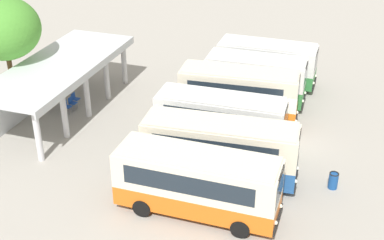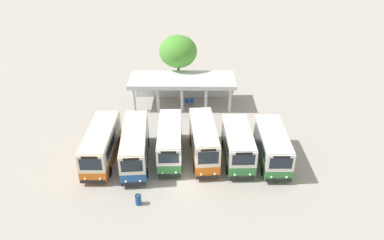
# 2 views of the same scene
# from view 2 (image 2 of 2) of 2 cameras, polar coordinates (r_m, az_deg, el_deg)

# --- Properties ---
(ground_plane) EXTENTS (180.00, 180.00, 0.00)m
(ground_plane) POSITION_cam_2_polar(r_m,az_deg,el_deg) (32.47, -0.78, -9.51)
(ground_plane) COLOR #A39E93
(city_bus_nearest_orange) EXTENTS (2.43, 7.82, 3.22)m
(city_bus_nearest_orange) POSITION_cam_2_polar(r_m,az_deg,el_deg) (35.03, -13.79, -3.60)
(city_bus_nearest_orange) COLOR black
(city_bus_nearest_orange) RESTS_ON ground
(city_bus_second_in_row) EXTENTS (2.81, 8.17, 3.30)m
(city_bus_second_in_row) POSITION_cam_2_polar(r_m,az_deg,el_deg) (34.23, -8.75, -3.81)
(city_bus_second_in_row) COLOR black
(city_bus_second_in_row) RESTS_ON ground
(city_bus_middle_cream) EXTENTS (2.42, 7.48, 3.18)m
(city_bus_middle_cream) POSITION_cam_2_polar(r_m,az_deg,el_deg) (34.63, -3.41, -3.16)
(city_bus_middle_cream) COLOR black
(city_bus_middle_cream) RESTS_ON ground
(city_bus_fourth_amber) EXTENTS (2.74, 7.43, 3.53)m
(city_bus_fourth_amber) POSITION_cam_2_polar(r_m,az_deg,el_deg) (34.26, 1.81, -3.17)
(city_bus_fourth_amber) COLOR black
(city_bus_fourth_amber) RESTS_ON ground
(city_bus_fifth_blue) EXTENTS (2.64, 6.70, 3.21)m
(city_bus_fifth_blue) POSITION_cam_2_polar(r_m,az_deg,el_deg) (34.27, 7.08, -3.72)
(city_bus_fifth_blue) COLOR black
(city_bus_fifth_blue) RESTS_ON ground
(city_bus_far_end_green) EXTENTS (2.50, 7.02, 3.12)m
(city_bus_far_end_green) POSITION_cam_2_polar(r_m,az_deg,el_deg) (34.69, 12.25, -3.87)
(city_bus_far_end_green) COLOR black
(city_bus_far_end_green) RESTS_ON ground
(terminal_canopy) EXTENTS (12.29, 4.75, 3.40)m
(terminal_canopy) POSITION_cam_2_polar(r_m,az_deg,el_deg) (44.19, -1.49, 5.68)
(terminal_canopy) COLOR silver
(terminal_canopy) RESTS_ON ground
(waiting_chair_end_by_column) EXTENTS (0.45, 0.45, 0.86)m
(waiting_chair_end_by_column) POSITION_cam_2_polar(r_m,az_deg,el_deg) (44.39, -1.54, 2.91)
(waiting_chair_end_by_column) COLOR slate
(waiting_chair_end_by_column) RESTS_ON ground
(waiting_chair_second_from_end) EXTENTS (0.45, 0.45, 0.86)m
(waiting_chair_second_from_end) POSITION_cam_2_polar(r_m,az_deg,el_deg) (44.32, -0.78, 2.87)
(waiting_chair_second_from_end) COLOR slate
(waiting_chair_second_from_end) RESTS_ON ground
(waiting_chair_middle_seat) EXTENTS (0.45, 0.45, 0.86)m
(waiting_chair_middle_seat) POSITION_cam_2_polar(r_m,az_deg,el_deg) (44.43, -0.02, 2.94)
(waiting_chair_middle_seat) COLOR slate
(waiting_chair_middle_seat) RESTS_ON ground
(roadside_tree_behind_canopy) EXTENTS (4.57, 4.57, 7.47)m
(roadside_tree_behind_canopy) POSITION_cam_2_polar(r_m,az_deg,el_deg) (45.66, -2.14, 10.48)
(roadside_tree_behind_canopy) COLOR brown
(roadside_tree_behind_canopy) RESTS_ON ground
(litter_bin_apron) EXTENTS (0.49, 0.49, 0.90)m
(litter_bin_apron) POSITION_cam_2_polar(r_m,az_deg,el_deg) (30.38, -8.26, -12.02)
(litter_bin_apron) COLOR #19478C
(litter_bin_apron) RESTS_ON ground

